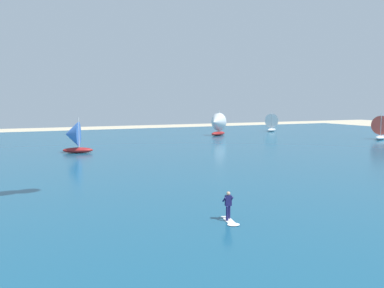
% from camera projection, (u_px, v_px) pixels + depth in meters
% --- Properties ---
extents(ocean, '(160.00, 90.00, 0.10)m').
position_uv_depth(ocean, '(90.00, 155.00, 51.27)').
color(ocean, navy).
rests_on(ocean, ground).
extents(kitesurfer, '(0.96, 2.03, 1.67)m').
position_uv_depth(kitesurfer, '(229.00, 211.00, 22.74)').
color(kitesurfer, white).
rests_on(kitesurfer, ocean).
extents(sailboat_heeled_over, '(4.02, 3.68, 4.46)m').
position_uv_depth(sailboat_heeled_over, '(273.00, 122.00, 90.68)').
color(sailboat_heeled_over, silver).
rests_on(sailboat_heeled_over, ocean).
extents(sailboat_mid_right, '(4.14, 3.67, 4.65)m').
position_uv_depth(sailboat_mid_right, '(73.00, 137.00, 52.53)').
color(sailboat_mid_right, maroon).
rests_on(sailboat_mid_right, ocean).
extents(sailboat_center_horizon, '(4.53, 4.02, 5.05)m').
position_uv_depth(sailboat_center_horizon, '(217.00, 124.00, 78.99)').
color(sailboat_center_horizon, maroon).
rests_on(sailboat_center_horizon, ocean).
extents(sailboat_anchored_offshore, '(4.24, 3.78, 4.74)m').
position_uv_depth(sailboat_anchored_offshore, '(382.00, 127.00, 71.41)').
color(sailboat_anchored_offshore, white).
rests_on(sailboat_anchored_offshore, ocean).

